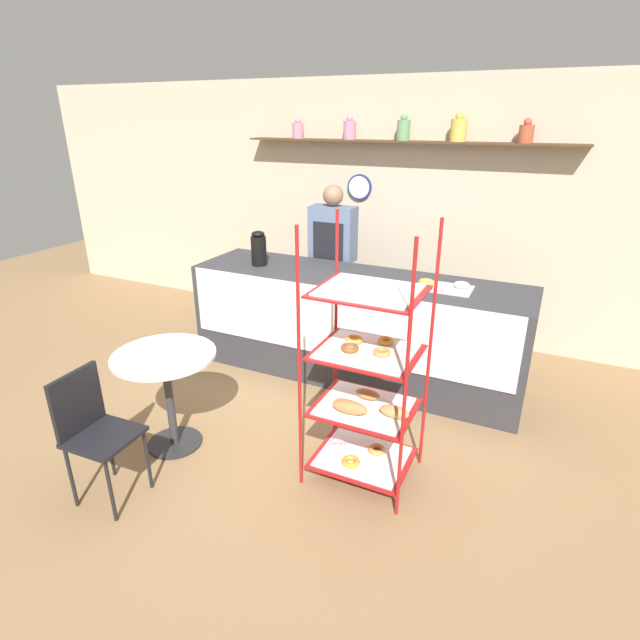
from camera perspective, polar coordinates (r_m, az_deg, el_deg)
name	(u,v)px	position (r m, az deg, el deg)	size (l,w,h in m)	color
ground_plane	(297,437)	(3.98, -2.59, -13.19)	(14.00, 14.00, 0.00)	olive
back_wall	(401,210)	(5.61, 9.28, 12.30)	(10.00, 0.30, 2.70)	beige
display_counter	(355,326)	(4.67, 3.98, -0.71)	(3.08, 0.80, 0.98)	#333338
pastry_rack	(365,382)	(3.25, 5.12, -7.02)	(0.69, 0.58, 1.76)	#A51919
person_worker	(332,261)	(5.18, 1.43, 6.74)	(0.46, 0.23, 1.69)	#282833
cafe_table	(167,377)	(3.77, -17.12, -6.28)	(0.73, 0.73, 0.76)	#262628
cafe_chair	(92,424)	(3.47, -24.63, -10.72)	(0.40, 0.40, 0.88)	black
coffee_carafe	(259,249)	(4.83, -7.02, 8.11)	(0.15, 0.15, 0.33)	black
donut_tray_counter	(439,285)	(4.29, 13.40, 3.86)	(0.46, 0.29, 0.05)	silver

